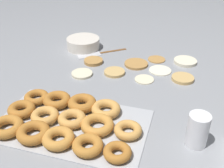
% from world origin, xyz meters
% --- Properties ---
extents(ground_plane, '(3.00, 3.00, 0.00)m').
position_xyz_m(ground_plane, '(0.00, 0.00, 0.00)').
color(ground_plane, gray).
extents(pancake_0, '(0.10, 0.10, 0.01)m').
position_xyz_m(pancake_0, '(0.08, 0.13, 0.00)').
color(pancake_0, silver).
rests_on(pancake_0, ground_plane).
extents(pancake_1, '(0.09, 0.09, 0.02)m').
position_xyz_m(pancake_1, '(-0.23, 0.12, 0.01)').
color(pancake_1, '#B27F42').
rests_on(pancake_1, ground_plane).
extents(pancake_2, '(0.11, 0.11, 0.01)m').
position_xyz_m(pancake_2, '(0.18, 0.25, 0.01)').
color(pancake_2, beige).
rests_on(pancake_2, ground_plane).
extents(pancake_3, '(0.09, 0.09, 0.01)m').
position_xyz_m(pancake_3, '(-0.24, 0.00, 0.01)').
color(pancake_3, beige).
rests_on(pancake_3, ground_plane).
extents(pancake_4, '(0.08, 0.08, 0.01)m').
position_xyz_m(pancake_4, '(0.03, 0.03, 0.00)').
color(pancake_4, beige).
rests_on(pancake_4, ground_plane).
extents(pancake_5, '(0.11, 0.11, 0.01)m').
position_xyz_m(pancake_5, '(-0.03, 0.16, 0.01)').
color(pancake_5, '#B27F42').
rests_on(pancake_5, ground_plane).
extents(pancake_6, '(0.09, 0.09, 0.01)m').
position_xyz_m(pancake_6, '(0.19, 0.08, 0.01)').
color(pancake_6, tan).
rests_on(pancake_6, ground_plane).
extents(pancake_7, '(0.09, 0.09, 0.01)m').
position_xyz_m(pancake_7, '(-0.10, 0.05, 0.01)').
color(pancake_7, tan).
rests_on(pancake_7, ground_plane).
extents(pancake_8, '(0.08, 0.08, 0.01)m').
position_xyz_m(pancake_8, '(0.05, 0.24, 0.00)').
color(pancake_8, '#B27F42').
rests_on(pancake_8, ground_plane).
extents(donut_tray, '(0.49, 0.30, 0.04)m').
position_xyz_m(donut_tray, '(-0.16, -0.33, 0.02)').
color(donut_tray, '#ADAFB5').
rests_on(donut_tray, ground_plane).
extents(batter_bowl, '(0.17, 0.17, 0.05)m').
position_xyz_m(batter_bowl, '(-0.33, 0.26, 0.03)').
color(batter_bowl, silver).
rests_on(batter_bowl, ground_plane).
extents(paper_cup, '(0.06, 0.06, 0.11)m').
position_xyz_m(paper_cup, '(0.25, -0.30, 0.05)').
color(paper_cup, white).
rests_on(paper_cup, ground_plane).
extents(spatula, '(0.23, 0.19, 0.01)m').
position_xyz_m(spatula, '(-0.26, 0.21, 0.00)').
color(spatula, brown).
rests_on(spatula, ground_plane).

